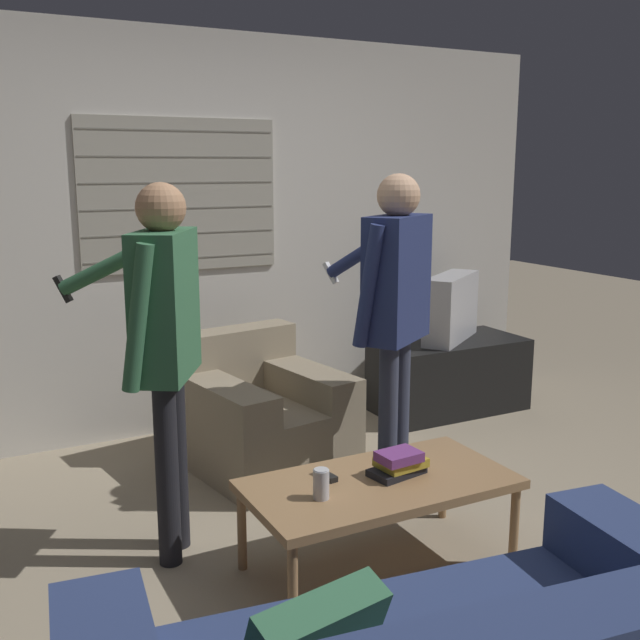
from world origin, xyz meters
TOP-DOWN VIEW (x-y plane):
  - ground_plane at (0.00, 0.00)m, footprint 16.00×16.00m
  - wall_back at (-0.00, 2.03)m, footprint 5.20×0.08m
  - armchair_beige at (0.08, 1.23)m, footprint 0.93×1.00m
  - coffee_table at (0.09, -0.09)m, footprint 1.15×0.59m
  - tv_stand at (1.67, 1.53)m, footprint 1.06×0.56m
  - tv at (1.67, 1.53)m, footprint 0.65×0.54m
  - person_left_standing at (-0.68, 0.44)m, footprint 0.58×0.77m
  - person_right_standing at (0.54, 0.52)m, footprint 0.53×0.81m
  - book_stack at (0.19, -0.08)m, footprint 0.26×0.19m
  - soda_can at (-0.22, -0.13)m, footprint 0.07×0.07m
  - spare_remote at (-0.11, 0.04)m, footprint 0.06×0.13m

SIDE VIEW (x-z plane):
  - ground_plane at x=0.00m, z-range 0.00..0.00m
  - tv_stand at x=1.67m, z-range 0.00..0.51m
  - armchair_beige at x=0.08m, z-range -0.08..0.68m
  - coffee_table at x=0.09m, z-range 0.17..0.57m
  - spare_remote at x=-0.11m, z-range 0.40..0.43m
  - book_stack at x=0.19m, z-range 0.40..0.51m
  - soda_can at x=-0.22m, z-range 0.40..0.53m
  - tv at x=1.67m, z-range 0.51..0.98m
  - person_left_standing at x=-0.68m, z-range 0.22..1.88m
  - person_right_standing at x=0.54m, z-range 0.23..1.91m
  - wall_back at x=0.00m, z-range 0.01..2.56m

